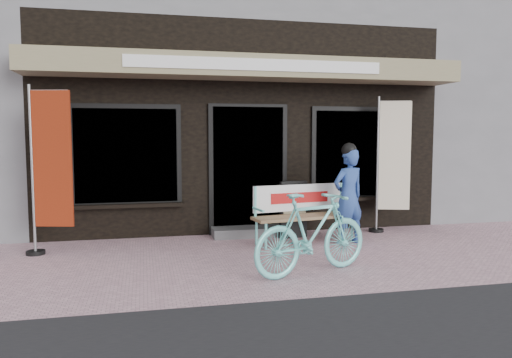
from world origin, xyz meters
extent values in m
plane|color=#C899A6|center=(0.00, 0.00, 0.00)|extent=(70.00, 70.00, 0.00)
cube|color=black|center=(0.00, 5.00, 1.80)|extent=(7.00, 6.00, 3.60)
cube|color=gray|center=(0.00, 1.65, 2.75)|extent=(7.00, 0.80, 0.35)
cube|color=white|center=(0.00, 1.24, 2.75)|extent=(4.00, 0.02, 0.18)
cube|color=black|center=(0.00, 1.98, 1.10)|extent=(1.20, 0.06, 2.10)
cube|color=black|center=(0.00, 1.97, 1.10)|extent=(1.35, 0.04, 2.20)
cube|color=black|center=(-2.00, 1.98, 1.35)|extent=(1.60, 0.06, 1.50)
cube|color=black|center=(2.00, 1.98, 1.35)|extent=(1.60, 0.06, 1.50)
cube|color=black|center=(-2.00, 1.97, 1.35)|extent=(1.75, 0.04, 1.65)
cube|color=black|center=(2.00, 1.97, 1.35)|extent=(1.75, 0.04, 1.65)
cube|color=black|center=(-2.00, 1.92, 0.55)|extent=(1.80, 0.18, 0.06)
cube|color=black|center=(2.00, 1.92, 0.55)|extent=(1.80, 0.18, 0.06)
cube|color=#59595B|center=(0.00, 1.75, 0.07)|extent=(1.30, 0.45, 0.15)
cylinder|color=#73E0DA|center=(0.00, 0.72, 0.19)|extent=(0.05, 0.05, 0.39)
cylinder|color=#73E0DA|center=(-0.06, 1.09, 0.19)|extent=(0.05, 0.05, 0.39)
cylinder|color=#73E0DA|center=(1.46, 0.96, 0.19)|extent=(0.05, 0.05, 0.39)
cylinder|color=#73E0DA|center=(1.40, 1.32, 0.19)|extent=(0.05, 0.05, 0.39)
cube|color=#8A6D4B|center=(0.70, 1.02, 0.42)|extent=(1.71, 0.68, 0.05)
cylinder|color=#73E0DA|center=(-0.08, 1.09, 0.65)|extent=(0.05, 0.05, 0.51)
cylinder|color=#73E0DA|center=(1.42, 1.33, 0.65)|extent=(0.05, 0.05, 0.51)
cube|color=white|center=(0.67, 1.22, 0.69)|extent=(1.56, 0.29, 0.42)
cube|color=#B21414|center=(0.67, 1.20, 0.69)|extent=(0.99, 0.17, 0.17)
cylinder|color=#73E0DA|center=(-0.08, 0.90, 0.57)|extent=(0.10, 0.41, 0.04)
cylinder|color=#73E0DA|center=(1.47, 1.15, 0.57)|extent=(0.10, 0.41, 0.04)
imported|color=#2B4A96|center=(1.35, 0.87, 0.74)|extent=(0.61, 0.49, 1.47)
sphere|color=black|center=(1.35, 0.87, 1.45)|extent=(0.29, 0.29, 0.24)
imported|color=#73E0DA|center=(0.24, -0.63, 0.50)|extent=(1.73, 0.99, 1.00)
cylinder|color=gray|center=(-3.25, 1.16, 1.19)|extent=(0.05, 0.05, 2.38)
cylinder|color=gray|center=(-2.98, 1.09, 2.29)|extent=(0.53, 0.16, 0.03)
cube|color=maroon|center=(-2.96, 1.09, 1.35)|extent=(0.53, 0.17, 1.89)
cylinder|color=black|center=(-3.25, 1.16, 0.03)|extent=(0.32, 0.32, 0.05)
cylinder|color=gray|center=(2.20, 1.61, 1.17)|extent=(0.05, 0.05, 2.33)
cylinder|color=gray|center=(2.45, 1.53, 2.25)|extent=(0.51, 0.19, 0.03)
cube|color=beige|center=(2.47, 1.52, 1.33)|extent=(0.51, 0.19, 1.86)
cylinder|color=black|center=(2.20, 1.61, 0.03)|extent=(0.32, 0.32, 0.05)
cube|color=black|center=(0.64, 1.47, 0.47)|extent=(0.47, 0.15, 0.93)
cube|color=beige|center=(0.65, 1.42, 0.57)|extent=(0.39, 0.08, 0.57)
camera|label=1|loc=(-1.74, -6.27, 1.69)|focal=35.00mm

